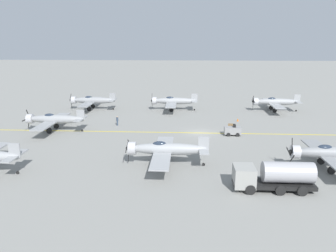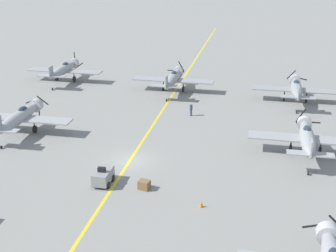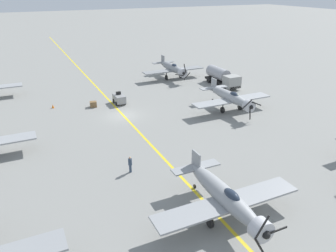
% 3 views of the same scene
% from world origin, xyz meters
% --- Properties ---
extents(ground_plane, '(400.00, 400.00, 0.00)m').
position_xyz_m(ground_plane, '(0.00, 0.00, 0.00)').
color(ground_plane, gray).
extents(taxiway_stripe, '(0.30, 160.00, 0.01)m').
position_xyz_m(taxiway_stripe, '(0.00, 0.00, 0.00)').
color(taxiway_stripe, yellow).
rests_on(taxiway_stripe, ground).
extents(airplane_mid_left, '(12.00, 9.98, 3.65)m').
position_xyz_m(airplane_mid_left, '(-14.45, 4.69, 2.01)').
color(airplane_mid_left, '#989B9D').
rests_on(airplane_mid_left, ground).
extents(airplane_near_left, '(12.00, 9.98, 3.76)m').
position_xyz_m(airplane_near_left, '(-14.67, -14.46, 2.01)').
color(airplane_near_left, gray).
rests_on(airplane_near_left, ground).
extents(airplane_far_center, '(12.00, 9.98, 3.65)m').
position_xyz_m(airplane_far_center, '(-0.25, 24.03, 2.01)').
color(airplane_far_center, gray).
rests_on(airplane_far_center, ground).
extents(fuel_tanker, '(2.67, 8.00, 2.98)m').
position_xyz_m(fuel_tanker, '(-20.59, -6.50, 1.51)').
color(fuel_tanker, black).
rests_on(fuel_tanker, ground).
extents(tow_tractor, '(1.57, 2.60, 1.79)m').
position_xyz_m(tow_tractor, '(-1.05, -5.07, 0.79)').
color(tow_tractor, gray).
rests_on(tow_tractor, ground).
extents(ground_crew_walking, '(0.37, 0.37, 1.69)m').
position_xyz_m(ground_crew_walking, '(4.02, 14.44, 0.92)').
color(ground_crew_walking, '#334256').
rests_on(ground_crew_walking, ground).
extents(supply_crate_by_tanker, '(1.13, 1.00, 0.82)m').
position_xyz_m(supply_crate_by_tanker, '(2.90, -5.26, 0.41)').
color(supply_crate_by_tanker, brown).
rests_on(supply_crate_by_tanker, ground).
extents(traffic_cone, '(0.36, 0.36, 0.55)m').
position_xyz_m(traffic_cone, '(8.39, -7.31, 0.28)').
color(traffic_cone, orange).
rests_on(traffic_cone, ground).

